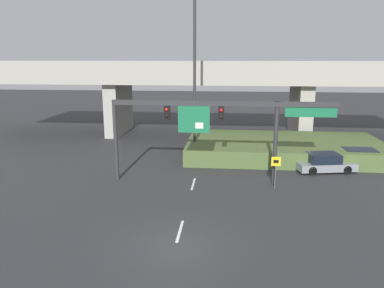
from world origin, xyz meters
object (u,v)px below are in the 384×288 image
object	(u,v)px
signal_gantry	(214,118)
highway_light_pole_near	(195,64)
parked_sedan_mid_right	(361,158)
speed_limit_sign	(276,167)
parked_sedan_near_right	(324,163)

from	to	relation	value
signal_gantry	highway_light_pole_near	xyz separation A→B (m)	(-1.86, 6.69, 3.36)
highway_light_pole_near	parked_sedan_mid_right	bearing A→B (deg)	-7.26
highway_light_pole_near	signal_gantry	bearing A→B (deg)	-74.50
highway_light_pole_near	speed_limit_sign	bearing A→B (deg)	-51.64
highway_light_pole_near	parked_sedan_mid_right	xyz separation A→B (m)	(13.22, -1.68, -7.20)
signal_gantry	parked_sedan_near_right	distance (m)	9.69
parked_sedan_near_right	parked_sedan_mid_right	bearing A→B (deg)	15.90
signal_gantry	parked_sedan_mid_right	xyz separation A→B (m)	(11.36, 5.00, -3.84)
speed_limit_sign	parked_sedan_near_right	distance (m)	5.96
speed_limit_sign	parked_sedan_mid_right	bearing A→B (deg)	38.60
signal_gantry	speed_limit_sign	bearing A→B (deg)	-11.22
highway_light_pole_near	parked_sedan_near_right	distance (m)	12.81
speed_limit_sign	parked_sedan_near_right	xyz separation A→B (m)	(4.13, 4.22, -0.79)
signal_gantry	parked_sedan_mid_right	distance (m)	13.00
highway_light_pole_near	parked_sedan_near_right	world-z (taller)	highway_light_pole_near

